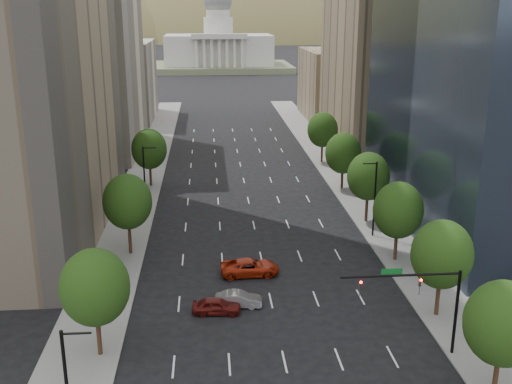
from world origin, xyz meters
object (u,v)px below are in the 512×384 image
object	(u,v)px
traffic_signal	(426,295)
car_maroon	(217,306)
capitol	(219,49)
car_silver	(238,299)
car_red_far	(250,267)

from	to	relation	value
traffic_signal	car_maroon	bearing A→B (deg)	152.80
capitol	car_maroon	xyz separation A→B (m)	(-4.96, -211.75, -7.85)
traffic_signal	car_silver	size ratio (longest dim) A/B	2.17
capitol	car_maroon	distance (m)	211.95
car_maroon	car_silver	world-z (taller)	car_maroon
traffic_signal	capitol	world-z (taller)	capitol
traffic_signal	capitol	bearing A→B (deg)	92.74
capitol	car_red_far	bearing A→B (deg)	-90.42
car_red_far	traffic_signal	bearing A→B (deg)	-145.44
car_silver	car_red_far	xyz separation A→B (m)	(1.50, 6.58, 0.12)
car_maroon	car_silver	distance (m)	2.27
car_silver	car_red_far	distance (m)	6.75
traffic_signal	capitol	xyz separation A→B (m)	(-10.53, 219.71, 3.40)
car_red_far	car_silver	bearing A→B (deg)	164.22
traffic_signal	car_red_far	bearing A→B (deg)	127.49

